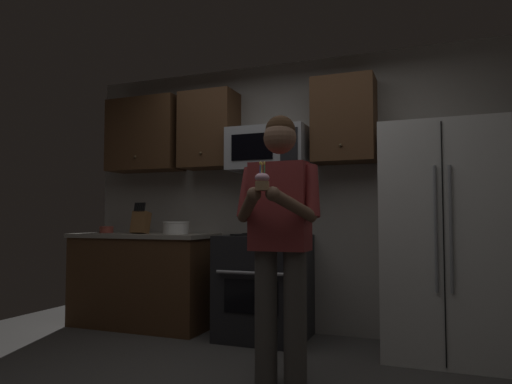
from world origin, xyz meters
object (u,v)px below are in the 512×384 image
object	(u,v)px
bowl_large_white	(176,227)
bowl_small_colored	(107,229)
cupcake	(262,181)
oven_range	(264,286)
refrigerator	(443,240)
knife_block	(141,222)
person	(280,230)
microwave	(269,149)

from	to	relation	value
bowl_large_white	bowl_small_colored	world-z (taller)	bowl_large_white
cupcake	oven_range	bearing A→B (deg)	109.62
bowl_large_white	refrigerator	bearing A→B (deg)	-1.69
oven_range	knife_block	xyz separation A→B (m)	(-1.31, -0.03, 0.58)
bowl_large_white	cupcake	world-z (taller)	cupcake
bowl_large_white	person	xyz separation A→B (m)	(1.43, -1.08, 0.01)
refrigerator	person	xyz separation A→B (m)	(-1.01, -1.01, 0.10)
knife_block	microwave	bearing A→B (deg)	6.50
bowl_large_white	person	world-z (taller)	person
refrigerator	bowl_large_white	world-z (taller)	refrigerator
microwave	bowl_small_colored	world-z (taller)	microwave
oven_range	bowl_small_colored	xyz separation A→B (m)	(-1.80, 0.07, 0.49)
bowl_large_white	person	size ratio (longest dim) A/B	0.15
knife_block	cupcake	size ratio (longest dim) A/B	1.84
refrigerator	person	world-z (taller)	refrigerator
bowl_large_white	bowl_small_colored	bearing A→B (deg)	177.77
person	cupcake	distance (m)	0.44
microwave	bowl_small_colored	bearing A→B (deg)	-178.32
refrigerator	bowl_small_colored	bearing A→B (deg)	178.17
oven_range	person	bearing A→B (deg)	-64.92
refrigerator	knife_block	distance (m)	2.81
refrigerator	knife_block	xyz separation A→B (m)	(-2.81, 0.01, 0.14)
microwave	refrigerator	bearing A→B (deg)	-6.03
oven_range	person	size ratio (longest dim) A/B	0.53
person	knife_block	bearing A→B (deg)	150.44
refrigerator	knife_block	size ratio (longest dim) A/B	5.63
microwave	person	distance (m)	1.46
cupcake	refrigerator	bearing A→B (deg)	53.03
refrigerator	person	size ratio (longest dim) A/B	1.02
bowl_small_colored	refrigerator	bearing A→B (deg)	-1.83
refrigerator	person	distance (m)	1.43
microwave	bowl_large_white	distance (m)	1.20
microwave	refrigerator	size ratio (longest dim) A/B	0.41
microwave	cupcake	xyz separation A→B (m)	(0.49, -1.50, -0.43)
microwave	bowl_large_white	bearing A→B (deg)	-174.73
bowl_large_white	bowl_small_colored	xyz separation A→B (m)	(-0.86, 0.03, -0.03)
microwave	cupcake	world-z (taller)	microwave
bowl_small_colored	cupcake	world-z (taller)	cupcake
oven_range	cupcake	xyz separation A→B (m)	(0.49, -1.38, 0.83)
microwave	bowl_large_white	world-z (taller)	microwave
bowl_large_white	knife_block	bearing A→B (deg)	-170.41
cupcake	person	bearing A→B (deg)	90.00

